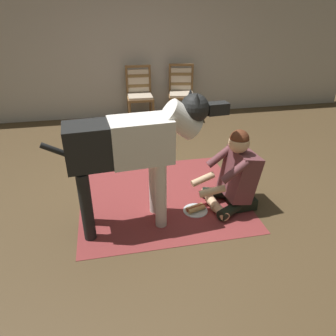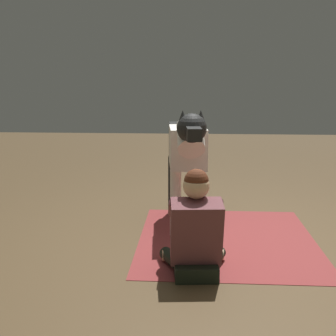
{
  "view_description": "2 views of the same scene",
  "coord_description": "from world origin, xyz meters",
  "px_view_note": "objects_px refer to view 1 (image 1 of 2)",
  "views": [
    {
      "loc": [
        -0.48,
        -2.86,
        1.94
      ],
      "look_at": [
        0.04,
        -0.32,
        0.58
      ],
      "focal_mm": 33.38,
      "sensor_mm": 36.0,
      "label": 1
    },
    {
      "loc": [
        3.94,
        -0.26,
        1.56
      ],
      "look_at": [
        0.36,
        -0.47,
        0.78
      ],
      "focal_mm": 44.83,
      "sensor_mm": 36.0,
      "label": 2
    }
  ],
  "objects_px": {
    "dining_chair_right_of_pair": "(181,89)",
    "large_dog": "(134,145)",
    "dining_chair_left_of_pair": "(139,91)",
    "person_sitting_on_floor": "(235,176)",
    "hot_dog_on_plate": "(195,209)"
  },
  "relations": [
    {
      "from": "dining_chair_left_of_pair",
      "to": "large_dog",
      "type": "height_order",
      "value": "large_dog"
    },
    {
      "from": "dining_chair_right_of_pair",
      "to": "large_dog",
      "type": "xyz_separation_m",
      "value": [
        -1.19,
        -3.1,
        0.29
      ]
    },
    {
      "from": "dining_chair_right_of_pair",
      "to": "person_sitting_on_floor",
      "type": "xyz_separation_m",
      "value": [
        -0.16,
        -3.01,
        -0.19
      ]
    },
    {
      "from": "person_sitting_on_floor",
      "to": "hot_dog_on_plate",
      "type": "relative_size",
      "value": 3.35
    },
    {
      "from": "person_sitting_on_floor",
      "to": "hot_dog_on_plate",
      "type": "distance_m",
      "value": 0.54
    },
    {
      "from": "dining_chair_right_of_pair",
      "to": "large_dog",
      "type": "distance_m",
      "value": 3.34
    },
    {
      "from": "hot_dog_on_plate",
      "to": "large_dog",
      "type": "bearing_deg",
      "value": -175.03
    },
    {
      "from": "person_sitting_on_floor",
      "to": "hot_dog_on_plate",
      "type": "height_order",
      "value": "person_sitting_on_floor"
    },
    {
      "from": "dining_chair_right_of_pair",
      "to": "large_dog",
      "type": "height_order",
      "value": "large_dog"
    },
    {
      "from": "dining_chair_left_of_pair",
      "to": "large_dog",
      "type": "bearing_deg",
      "value": -97.48
    },
    {
      "from": "dining_chair_left_of_pair",
      "to": "large_dog",
      "type": "distance_m",
      "value": 3.15
    },
    {
      "from": "dining_chair_right_of_pair",
      "to": "hot_dog_on_plate",
      "type": "bearing_deg",
      "value": -100.69
    },
    {
      "from": "hot_dog_on_plate",
      "to": "dining_chair_left_of_pair",
      "type": "bearing_deg",
      "value": 93.81
    },
    {
      "from": "person_sitting_on_floor",
      "to": "large_dog",
      "type": "height_order",
      "value": "large_dog"
    },
    {
      "from": "dining_chair_right_of_pair",
      "to": "person_sitting_on_floor",
      "type": "distance_m",
      "value": 3.02
    }
  ]
}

